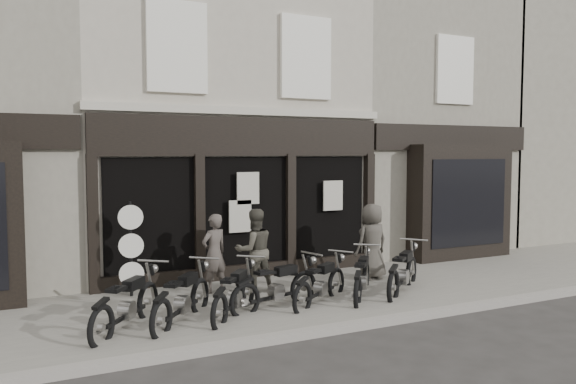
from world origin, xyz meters
name	(u,v)px	position (x,y,z in m)	size (l,w,h in m)	color
ground_plane	(303,314)	(0.00, 0.00, 0.00)	(90.00, 90.00, 0.00)	#2D2B28
pavement	(283,299)	(0.00, 0.90, 0.06)	(30.00, 4.20, 0.12)	slate
kerb	(337,329)	(0.00, -1.25, 0.07)	(30.00, 0.25, 0.13)	gray
central_building	(206,117)	(0.00, 5.95, 4.08)	(7.30, 6.22, 8.34)	#B4AB9A
neighbour_right	(391,123)	(6.35, 5.90, 4.04)	(5.60, 6.73, 8.34)	gray
filler_right	(558,127)	(14.50, 6.00, 4.10)	(11.00, 6.00, 8.20)	gray
motorcycle_0	(127,309)	(-3.24, 0.24, 0.43)	(1.64, 1.92, 1.09)	black
motorcycle_1	(183,303)	(-2.29, 0.21, 0.43)	(1.67, 1.86, 1.08)	black
motorcycle_2	(235,298)	(-1.31, 0.20, 0.41)	(1.60, 1.79, 1.04)	black
motorcycle_3	(277,291)	(-0.41, 0.33, 0.42)	(2.14, 0.92, 1.05)	black
motorcycle_4	(321,287)	(0.52, 0.24, 0.40)	(1.87, 1.39, 1.01)	black
motorcycle_5	(362,281)	(1.53, 0.29, 0.42)	(1.60, 1.83, 1.05)	black
motorcycle_6	(403,276)	(2.55, 0.24, 0.44)	(1.95, 1.67, 1.11)	black
man_left	(214,253)	(-1.15, 1.88, 0.96)	(0.61, 0.40, 1.67)	#4A423D
man_centre	(254,250)	(-0.35, 1.58, 1.01)	(0.86, 0.67, 1.77)	#464339
man_right	(372,241)	(2.59, 1.48, 1.00)	(0.86, 0.56, 1.77)	#443F38
advert_sign_post	(131,253)	(-2.79, 2.29, 1.01)	(0.50, 0.33, 2.08)	black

